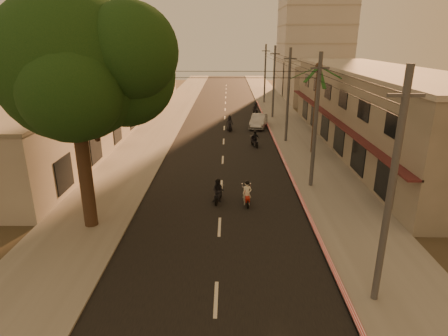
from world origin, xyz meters
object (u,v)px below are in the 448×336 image
at_px(palm_tree, 319,72).
at_px(scooter_red, 247,194).
at_px(parked_car, 259,121).
at_px(scooter_mid_b, 255,139).
at_px(scooter_far_b, 256,108).
at_px(broadleaf_tree, 81,67).
at_px(scooter_far_a, 230,124).
at_px(scooter_mid_a, 218,191).

relative_size(palm_tree, scooter_red, 4.96).
bearing_deg(parked_car, scooter_mid_b, -85.21).
relative_size(scooter_red, scooter_far_b, 0.98).
distance_m(broadleaf_tree, scooter_far_b, 35.21).
relative_size(palm_tree, scooter_mid_b, 5.03).
height_order(palm_tree, scooter_red, palm_tree).
bearing_deg(palm_tree, scooter_red, -119.92).
bearing_deg(scooter_red, scooter_far_a, 90.32).
relative_size(scooter_far_b, parked_car, 0.35).
xyz_separation_m(palm_tree, scooter_far_a, (-7.40, 8.68, -6.36)).
bearing_deg(scooter_red, scooter_far_b, 82.42).
bearing_deg(scooter_mid_b, parked_car, 65.26).
bearing_deg(broadleaf_tree, parked_car, 66.45).
distance_m(scooter_mid_a, scooter_far_a, 19.37).
relative_size(broadleaf_tree, scooter_red, 7.32).
distance_m(scooter_far_b, parked_car, 8.33).
height_order(scooter_mid_a, scooter_far_a, scooter_far_a).
xyz_separation_m(scooter_mid_b, parked_car, (0.99, 8.34, 0.02)).
bearing_deg(scooter_far_b, scooter_red, -110.29).
height_order(palm_tree, scooter_mid_b, palm_tree).
bearing_deg(scooter_mid_b, scooter_red, -113.84).
height_order(scooter_red, parked_car, scooter_red).
xyz_separation_m(palm_tree, scooter_red, (-6.37, -11.07, -6.44)).
bearing_deg(broadleaf_tree, scooter_red, 18.68).
distance_m(scooter_far_a, scooter_far_b, 10.70).
distance_m(broadleaf_tree, scooter_mid_b, 20.15).
xyz_separation_m(scooter_red, scooter_far_b, (2.57, 29.82, 0.07)).
height_order(broadleaf_tree, scooter_mid_b, broadleaf_tree).
relative_size(broadleaf_tree, scooter_far_b, 7.18).
bearing_deg(scooter_mid_a, parked_car, 90.28).
xyz_separation_m(palm_tree, scooter_mid_b, (-5.02, 2.09, -6.41)).
relative_size(broadleaf_tree, scooter_far_a, 6.71).
xyz_separation_m(palm_tree, scooter_far_b, (-3.80, 18.76, -6.37)).
distance_m(scooter_mid_b, scooter_far_b, 16.71).
xyz_separation_m(scooter_mid_a, scooter_far_b, (4.35, 29.43, 0.04)).
bearing_deg(scooter_mid_a, broadleaf_tree, -142.48).
relative_size(broadleaf_tree, palm_tree, 1.48).
distance_m(scooter_red, scooter_mid_b, 13.23).
height_order(scooter_mid_a, scooter_far_b, scooter_far_b).
relative_size(palm_tree, scooter_mid_a, 5.04).
distance_m(palm_tree, parked_car, 12.88).
relative_size(scooter_red, scooter_mid_b, 1.01).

